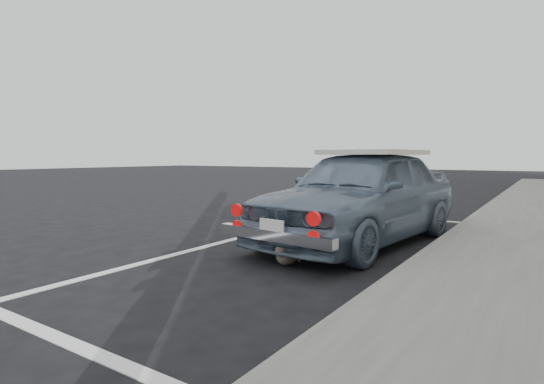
# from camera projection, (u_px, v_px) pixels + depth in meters

# --- Properties ---
(ground) EXTENTS (80.00, 80.00, 0.00)m
(ground) POSITION_uv_depth(u_px,v_px,m) (99.00, 309.00, 3.47)
(ground) COLOR black
(ground) RESTS_ON ground
(pline_rear) EXTENTS (3.00, 0.12, 0.01)m
(pline_rear) POSITION_uv_depth(u_px,v_px,m) (78.00, 346.00, 2.78)
(pline_rear) COLOR silver
(pline_rear) RESTS_ON ground
(pline_front) EXTENTS (3.00, 0.12, 0.01)m
(pline_front) POSITION_uv_depth(u_px,v_px,m) (400.00, 218.00, 8.59)
(pline_front) COLOR silver
(pline_front) RESTS_ON ground
(pline_side) EXTENTS (0.12, 7.00, 0.01)m
(pline_side) POSITION_uv_depth(u_px,v_px,m) (239.00, 238.00, 6.45)
(pline_side) COLOR silver
(pline_side) RESTS_ON ground
(retro_coupe) EXTENTS (2.05, 4.21, 1.38)m
(retro_coupe) POSITION_uv_depth(u_px,v_px,m) (361.00, 194.00, 6.13)
(retro_coupe) COLOR slate
(retro_coupe) RESTS_ON ground
(cat) EXTENTS (0.29, 0.56, 0.30)m
(cat) POSITION_uv_depth(u_px,v_px,m) (287.00, 253.00, 4.86)
(cat) COLOR #635A4C
(cat) RESTS_ON ground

